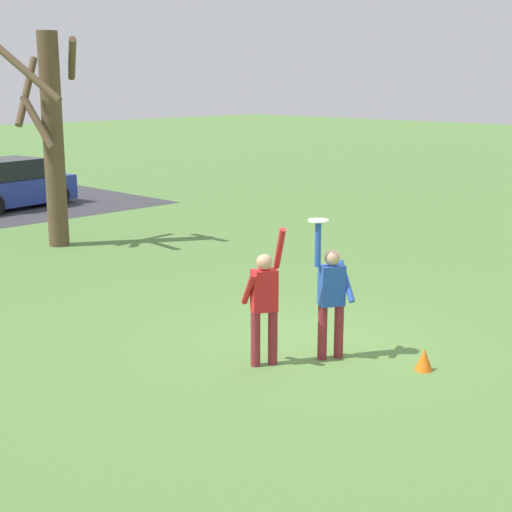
{
  "coord_description": "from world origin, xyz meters",
  "views": [
    {
      "loc": [
        -8.65,
        -7.17,
        4.02
      ],
      "look_at": [
        -0.71,
        0.58,
        1.45
      ],
      "focal_mm": 53.14,
      "sensor_mm": 36.0,
      "label": 1
    }
  ],
  "objects_px": {
    "person_catcher": "(331,295)",
    "bare_tree_tall": "(51,134)",
    "person_defender": "(264,300)",
    "parked_car_blue": "(8,186)",
    "frisbee_disc": "(318,221)",
    "field_cone_orange": "(424,360)"
  },
  "relations": [
    {
      "from": "bare_tree_tall",
      "to": "field_cone_orange",
      "type": "height_order",
      "value": "bare_tree_tall"
    },
    {
      "from": "person_defender",
      "to": "person_catcher",
      "type": "bearing_deg",
      "value": 0.0
    },
    {
      "from": "person_defender",
      "to": "frisbee_disc",
      "type": "relative_size",
      "value": 7.06
    },
    {
      "from": "parked_car_blue",
      "to": "bare_tree_tall",
      "type": "relative_size",
      "value": 0.83
    },
    {
      "from": "person_catcher",
      "to": "frisbee_disc",
      "type": "relative_size",
      "value": 7.18
    },
    {
      "from": "bare_tree_tall",
      "to": "parked_car_blue",
      "type": "bearing_deg",
      "value": 72.06
    },
    {
      "from": "field_cone_orange",
      "to": "parked_car_blue",
      "type": "bearing_deg",
      "value": 80.59
    },
    {
      "from": "person_catcher",
      "to": "person_defender",
      "type": "distance_m",
      "value": 1.02
    },
    {
      "from": "person_defender",
      "to": "field_cone_orange",
      "type": "distance_m",
      "value": 2.43
    },
    {
      "from": "person_defender",
      "to": "frisbee_disc",
      "type": "bearing_deg",
      "value": 0.0
    },
    {
      "from": "frisbee_disc",
      "to": "field_cone_orange",
      "type": "height_order",
      "value": "frisbee_disc"
    },
    {
      "from": "person_catcher",
      "to": "bare_tree_tall",
      "type": "distance_m",
      "value": 10.13
    },
    {
      "from": "person_catcher",
      "to": "bare_tree_tall",
      "type": "xyz_separation_m",
      "value": [
        1.42,
        9.87,
        1.8
      ]
    },
    {
      "from": "frisbee_disc",
      "to": "bare_tree_tall",
      "type": "distance_m",
      "value": 9.91
    },
    {
      "from": "person_catcher",
      "to": "frisbee_disc",
      "type": "bearing_deg",
      "value": -0.0
    },
    {
      "from": "parked_car_blue",
      "to": "bare_tree_tall",
      "type": "distance_m",
      "value": 6.83
    },
    {
      "from": "person_defender",
      "to": "frisbee_disc",
      "type": "distance_m",
      "value": 1.37
    },
    {
      "from": "person_defender",
      "to": "parked_car_blue",
      "type": "height_order",
      "value": "person_defender"
    },
    {
      "from": "parked_car_blue",
      "to": "field_cone_orange",
      "type": "height_order",
      "value": "parked_car_blue"
    },
    {
      "from": "frisbee_disc",
      "to": "field_cone_orange",
      "type": "distance_m",
      "value": 2.49
    },
    {
      "from": "person_catcher",
      "to": "frisbee_disc",
      "type": "height_order",
      "value": "frisbee_disc"
    },
    {
      "from": "parked_car_blue",
      "to": "person_defender",
      "type": "bearing_deg",
      "value": -114.07
    }
  ]
}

